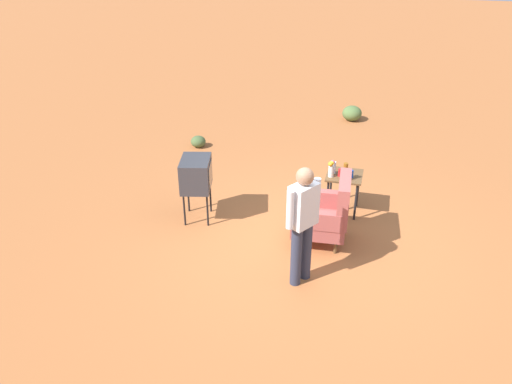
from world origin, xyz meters
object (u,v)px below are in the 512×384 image
object	(u,v)px
armchair	(327,213)
side_table	(344,180)
tv_on_stand	(196,174)
bottle_tall_amber	(345,172)
soda_can_blue	(351,174)
soda_can_red	(340,173)
flower_vase	(331,168)
person_standing	(303,219)
bottle_short_clear	(334,168)

from	to	relation	value
armchair	side_table	bearing A→B (deg)	171.87
tv_on_stand	bottle_tall_amber	size ratio (longest dim) A/B	3.43
bottle_tall_amber	soda_can_blue	world-z (taller)	bottle_tall_amber
soda_can_red	bottle_tall_amber	world-z (taller)	bottle_tall_amber
flower_vase	person_standing	bearing A→B (deg)	-4.06
bottle_tall_amber	person_standing	bearing A→B (deg)	-11.60
soda_can_blue	bottle_tall_amber	bearing A→B (deg)	-30.74
side_table	tv_on_stand	bearing A→B (deg)	-69.71
bottle_short_clear	bottle_tall_amber	world-z (taller)	bottle_tall_amber
soda_can_red	flower_vase	world-z (taller)	flower_vase
person_standing	bottle_tall_amber	bearing A→B (deg)	168.40
side_table	soda_can_blue	size ratio (longest dim) A/B	5.45
tv_on_stand	soda_can_red	distance (m)	2.26
tv_on_stand	soda_can_blue	size ratio (longest dim) A/B	8.44
side_table	soda_can_red	xyz separation A→B (m)	(0.07, -0.07, 0.16)
soda_can_blue	soda_can_red	bearing A→B (deg)	-91.81
armchair	bottle_tall_amber	bearing A→B (deg)	168.03
person_standing	soda_can_blue	bearing A→B (deg)	166.77
tv_on_stand	person_standing	distance (m)	2.20
armchair	bottle_short_clear	bearing A→B (deg)	-177.73
bottle_short_clear	bottle_tall_amber	distance (m)	0.31
flower_vase	armchair	bearing A→B (deg)	4.48
armchair	soda_can_red	size ratio (longest dim) A/B	8.69
side_table	bottle_tall_amber	bearing A→B (deg)	5.28
flower_vase	tv_on_stand	bearing A→B (deg)	-70.86
bottle_tall_amber	soda_can_blue	xyz separation A→B (m)	(-0.15, 0.09, -0.09)
bottle_tall_amber	soda_can_blue	size ratio (longest dim) A/B	2.46
armchair	soda_can_blue	world-z (taller)	armchair
bottle_short_clear	soda_can_blue	distance (m)	0.30
tv_on_stand	armchair	bearing A→B (deg)	85.32
bottle_tall_amber	flower_vase	distance (m)	0.25
side_table	tv_on_stand	xyz separation A→B (m)	(0.81, -2.20, 0.22)
armchair	tv_on_stand	size ratio (longest dim) A/B	1.03
soda_can_red	soda_can_blue	distance (m)	0.18
armchair	person_standing	xyz separation A→B (m)	(0.99, -0.20, 0.44)
tv_on_stand	soda_can_red	size ratio (longest dim) A/B	8.44
armchair	flower_vase	xyz separation A→B (m)	(-0.86, -0.07, 0.31)
tv_on_stand	bottle_tall_amber	world-z (taller)	tv_on_stand
side_table	person_standing	world-z (taller)	person_standing
soda_can_blue	armchair	bearing A→B (deg)	-15.30
flower_vase	bottle_short_clear	bearing A→B (deg)	167.64
soda_can_blue	bottle_short_clear	bearing A→B (deg)	-106.43
person_standing	soda_can_blue	xyz separation A→B (m)	(-1.90, 0.45, -0.21)
soda_can_blue	flower_vase	size ratio (longest dim) A/B	0.46
side_table	bottle_short_clear	distance (m)	0.27
person_standing	flower_vase	size ratio (longest dim) A/B	6.19
soda_can_red	side_table	bearing A→B (deg)	136.34
side_table	soda_can_red	size ratio (longest dim) A/B	5.45
bottle_tall_amber	armchair	bearing A→B (deg)	-11.97
soda_can_blue	flower_vase	distance (m)	0.33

